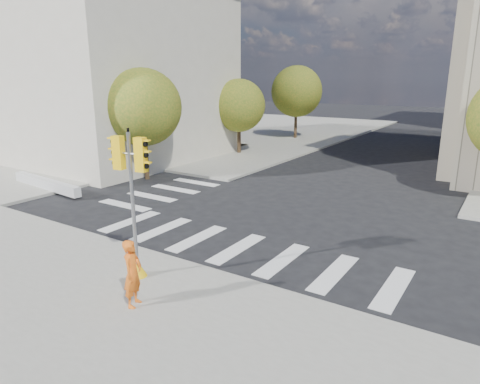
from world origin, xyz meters
name	(u,v)px	position (x,y,z in m)	size (l,w,h in m)	color
ground	(268,233)	(0.00, 0.00, 0.00)	(160.00, 160.00, 0.00)	black
sidewalk_far_left	(227,130)	(-20.00, 26.00, 0.07)	(28.00, 40.00, 0.15)	gray
classical_building	(89,69)	(-20.00, 8.00, 6.44)	(19.00, 15.00, 12.70)	beige
tree_lw_near	(143,107)	(-10.50, 4.00, 4.20)	(4.40, 4.40, 6.41)	#382616
tree_lw_mid	(239,106)	(-10.50, 14.00, 3.76)	(4.00, 4.00, 5.77)	#382616
tree_lw_far	(297,92)	(-10.50, 24.00, 4.54)	(4.80, 4.80, 6.95)	#382616
traffic_signal	(134,217)	(-1.24, -5.66, 2.01)	(1.08, 0.56, 4.40)	yellow
photographer	(133,273)	(-0.07, -6.90, 1.05)	(0.65, 0.43, 1.79)	orange
planter_wall	(46,184)	(-13.00, -0.92, 0.40)	(6.00, 0.40, 0.50)	silver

